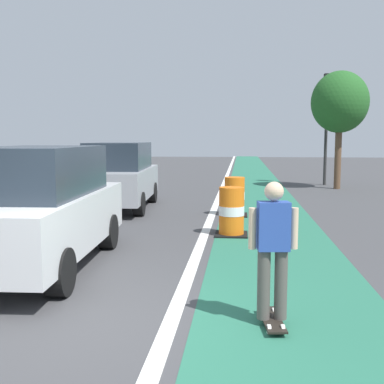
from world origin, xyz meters
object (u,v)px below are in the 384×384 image
skateboarder_on_lane (273,249)px  street_tree_sidewalk (340,103)px  parked_suv_second (120,175)px  parked_suv_nearest (39,207)px  traffic_light_corner (327,109)px  traffic_barrel_front (232,212)px  traffic_barrel_mid (234,197)px

skateboarder_on_lane → street_tree_sidewalk: bearing=76.3°
skateboarder_on_lane → parked_suv_second: bearing=114.9°
skateboarder_on_lane → parked_suv_nearest: bearing=150.5°
skateboarder_on_lane → traffic_light_corner: (3.52, 17.13, 2.59)m
parked_suv_second → traffic_barrel_front: (3.54, -3.76, -0.50)m
parked_suv_nearest → street_tree_sidewalk: bearing=60.6°
skateboarder_on_lane → street_tree_sidewalk: 16.12m
skateboarder_on_lane → traffic_barrel_front: (-0.58, 5.11, -0.38)m
traffic_barrel_front → traffic_barrel_mid: same height
parked_suv_nearest → parked_suv_second: 6.77m
parked_suv_nearest → traffic_light_corner: size_ratio=0.92×
skateboarder_on_lane → traffic_light_corner: 17.68m
skateboarder_on_lane → street_tree_sidewalk: street_tree_sidewalk is taller
skateboarder_on_lane → traffic_light_corner: traffic_light_corner is taller
parked_suv_nearest → street_tree_sidewalk: (7.49, 13.31, 2.63)m
skateboarder_on_lane → parked_suv_nearest: 4.30m
traffic_barrel_front → traffic_barrel_mid: (0.03, 2.74, 0.00)m
parked_suv_nearest → skateboarder_on_lane: bearing=-29.5°
traffic_light_corner → street_tree_sidewalk: size_ratio=1.02×
skateboarder_on_lane → traffic_barrel_mid: bearing=94.0°
traffic_light_corner → parked_suv_second: bearing=-132.8°
traffic_barrel_front → traffic_barrel_mid: size_ratio=1.00×
parked_suv_nearest → street_tree_sidewalk: 15.50m
parked_suv_second → parked_suv_nearest: bearing=-86.8°
street_tree_sidewalk → parked_suv_nearest: bearing=-119.4°
skateboarder_on_lane → traffic_light_corner: size_ratio=0.33×
traffic_light_corner → parked_suv_nearest: bearing=-115.8°
parked_suv_second → traffic_barrel_mid: (3.57, -1.02, -0.50)m
skateboarder_on_lane → parked_suv_second: 9.78m
skateboarder_on_lane → parked_suv_second: size_ratio=0.36×
parked_suv_nearest → traffic_barrel_front: parked_suv_nearest is taller
traffic_barrel_front → parked_suv_nearest: bearing=-136.5°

